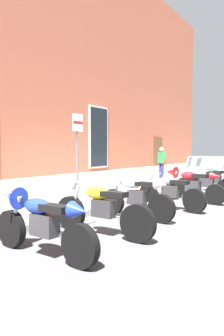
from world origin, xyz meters
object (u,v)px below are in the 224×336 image
at_px(motorcycle_blue_sport, 38,219).
at_px(motorcycle_silver_touring, 208,180).
at_px(motorcycle_red_sport, 189,183).
at_px(motorcycle_white_sport, 133,194).
at_px(parking_sign, 77,145).
at_px(motorcycle_grey_naked, 170,192).
at_px(pedestrian_striped_shirt, 162,161).
at_px(motorcycle_yellow_naked, 101,209).
at_px(motorcycle_green_touring, 216,178).

distance_m(motorcycle_blue_sport, motorcycle_silver_touring, 7.18).
bearing_deg(motorcycle_red_sport, motorcycle_white_sport, 175.86).
bearing_deg(motorcycle_red_sport, motorcycle_silver_touring, -9.22).
bearing_deg(motorcycle_blue_sport, parking_sign, 31.50).
relative_size(motorcycle_grey_naked, parking_sign, 0.86).
relative_size(motorcycle_blue_sport, parking_sign, 0.89).
xyz_separation_m(motorcycle_blue_sport, motorcycle_white_sport, (2.96, 0.13, 0.03)).
bearing_deg(motorcycle_blue_sport, motorcycle_white_sport, 2.61).
xyz_separation_m(pedestrian_striped_shirt, parking_sign, (-7.68, -1.31, 0.67)).
bearing_deg(parking_sign, pedestrian_striped_shirt, 9.68).
xyz_separation_m(motorcycle_yellow_naked, motorcycle_silver_touring, (5.77, -0.18, 0.08)).
bearing_deg(motorcycle_white_sport, parking_sign, 90.95).
xyz_separation_m(motorcycle_blue_sport, pedestrian_striped_shirt, (10.61, 3.10, 0.48)).
bearing_deg(parking_sign, motorcycle_yellow_naked, -128.68).
relative_size(motorcycle_yellow_naked, pedestrian_striped_shirt, 1.42).
height_order(motorcycle_red_sport, pedestrian_striped_shirt, pedestrian_striped_shirt).
distance_m(motorcycle_white_sport, motorcycle_grey_naked, 1.49).
bearing_deg(parking_sign, motorcycle_white_sport, -89.05).
bearing_deg(motorcycle_yellow_naked, motorcycle_green_touring, -0.30).
height_order(motorcycle_silver_touring, motorcycle_green_touring, motorcycle_silver_touring).
bearing_deg(motorcycle_green_touring, parking_sign, 161.02).
relative_size(motorcycle_red_sport, parking_sign, 0.90).
relative_size(motorcycle_blue_sport, motorcycle_green_touring, 1.00).
distance_m(motorcycle_blue_sport, motorcycle_white_sport, 2.96).
xyz_separation_m(motorcycle_silver_touring, motorcycle_green_touring, (1.40, 0.14, -0.02)).
bearing_deg(motorcycle_green_touring, motorcycle_blue_sport, 179.02).
relative_size(motorcycle_white_sport, pedestrian_striped_shirt, 1.28).
bearing_deg(pedestrian_striped_shirt, motorcycle_yellow_naked, -160.76).
xyz_separation_m(motorcycle_white_sport, motorcycle_green_touring, (5.62, -0.28, -0.03)).
distance_m(motorcycle_red_sport, parking_sign, 3.71).
distance_m(motorcycle_grey_naked, motorcycle_red_sport, 1.50).
distance_m(motorcycle_blue_sport, motorcycle_grey_naked, 4.43).
bearing_deg(motorcycle_red_sport, motorcycle_yellow_naked, -179.64).
relative_size(motorcycle_grey_naked, motorcycle_red_sport, 0.96).
bearing_deg(motorcycle_grey_naked, motorcycle_red_sport, 1.56).
bearing_deg(motorcycle_white_sport, motorcycle_grey_naked, -9.86).
bearing_deg(parking_sign, motorcycle_blue_sport, -148.50).
height_order(motorcycle_white_sport, pedestrian_striped_shirt, pedestrian_striped_shirt).
xyz_separation_m(motorcycle_white_sport, pedestrian_striped_shirt, (7.65, 2.97, 0.45)).
relative_size(motorcycle_grey_naked, motorcycle_silver_touring, 1.01).
distance_m(motorcycle_blue_sport, motorcycle_green_touring, 8.57).
distance_m(motorcycle_silver_touring, pedestrian_striped_shirt, 4.85).
bearing_deg(pedestrian_striped_shirt, motorcycle_blue_sport, -163.69).
bearing_deg(motorcycle_red_sport, motorcycle_grey_naked, -178.44).
height_order(motorcycle_white_sport, motorcycle_green_touring, motorcycle_green_touring).
relative_size(motorcycle_grey_naked, motorcycle_green_touring, 0.96).
bearing_deg(motorcycle_yellow_naked, motorcycle_silver_touring, -1.74).
relative_size(pedestrian_striped_shirt, parking_sign, 0.66).
xyz_separation_m(motorcycle_red_sport, motorcycle_green_touring, (2.65, -0.07, -0.03)).
bearing_deg(pedestrian_striped_shirt, motorcycle_silver_touring, -135.38).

